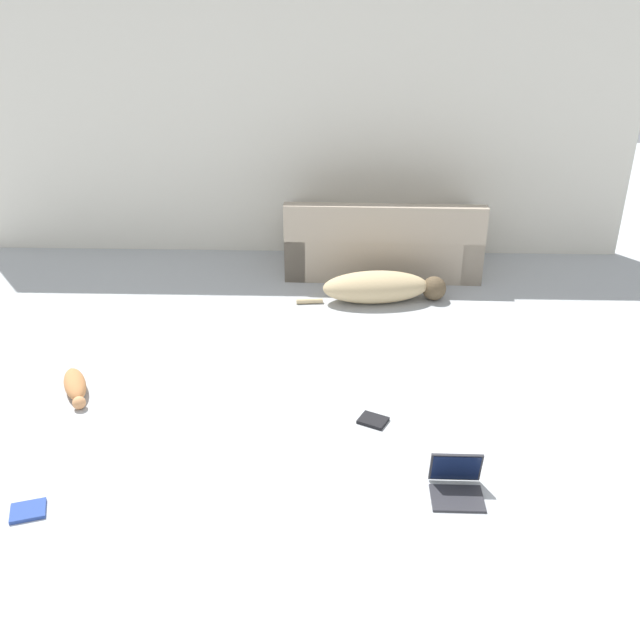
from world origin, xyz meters
The scene contains 8 objects.
ground_plane centered at (0.00, 0.00, 0.00)m, with size 20.00×20.00×0.00m, color #ADB2B7.
wall_back centered at (0.00, 4.78, 1.36)m, with size 6.88×0.06×2.72m.
couch centered at (0.93, 4.24, 0.27)m, with size 1.92×0.81×0.77m.
dog centered at (0.88, 3.51, 0.14)m, with size 1.39×0.47×0.29m.
cat centered at (-1.40, 1.88, 0.06)m, with size 0.32×0.57×0.13m.
laptop_open centered at (1.21, 0.89, 0.08)m, with size 0.31×0.29×0.24m.
book_black centered at (0.75, 1.58, 0.01)m, with size 0.23×0.21×0.02m.
book_blue centered at (-1.25, 0.62, 0.01)m, with size 0.23×0.21×0.02m.
Camera 1 is at (0.51, -2.45, 2.82)m, focal length 40.00 mm.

